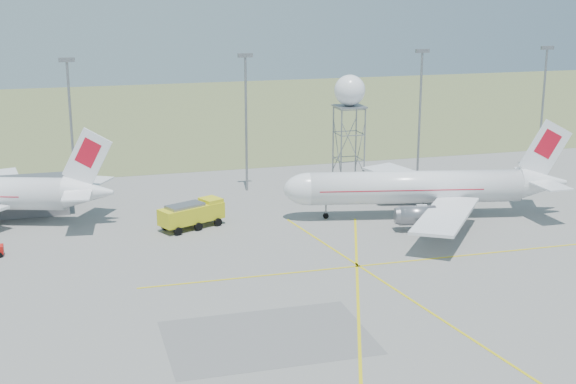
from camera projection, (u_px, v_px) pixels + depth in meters
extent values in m
cube|color=#556A3A|center=(218.00, 113.00, 192.50)|extent=(400.00, 120.00, 0.03)
cube|color=gray|center=(1.00, 199.00, 109.42)|extent=(18.00, 9.00, 3.60)
cylinder|color=gray|center=(72.00, 133.00, 111.85)|extent=(0.36, 0.36, 20.00)
cube|color=gray|center=(67.00, 60.00, 109.26)|extent=(2.20, 0.50, 0.60)
cylinder|color=gray|center=(246.00, 125.00, 118.49)|extent=(0.36, 0.36, 20.00)
cube|color=gray|center=(245.00, 55.00, 115.90)|extent=(2.20, 0.50, 0.60)
cylinder|color=gray|center=(420.00, 116.00, 125.92)|extent=(0.36, 0.36, 20.00)
cube|color=gray|center=(422.00, 51.00, 123.33)|extent=(2.20, 0.50, 0.60)
cylinder|color=gray|center=(542.00, 110.00, 131.76)|extent=(0.36, 0.36, 20.00)
cube|color=gray|center=(547.00, 48.00, 129.17)|extent=(2.20, 0.50, 0.60)
cylinder|color=white|center=(415.00, 187.00, 106.31)|extent=(28.41, 10.06, 4.33)
ellipsoid|color=white|center=(310.00, 189.00, 105.37)|extent=(7.67, 5.67, 4.33)
cube|color=black|center=(300.00, 184.00, 105.12)|extent=(2.10, 2.67, 1.06)
cone|color=white|center=(543.00, 183.00, 107.39)|extent=(7.25, 5.58, 4.33)
cube|color=white|center=(545.00, 149.00, 106.24)|extent=(6.85, 1.75, 8.14)
cube|color=red|center=(547.00, 144.00, 106.06)|extent=(3.72, 1.13, 4.17)
cube|color=white|center=(530.00, 173.00, 110.56)|extent=(4.62, 6.54, 0.19)
cube|color=white|center=(549.00, 185.00, 103.88)|extent=(4.62, 6.54, 0.19)
cube|color=white|center=(411.00, 178.00, 116.09)|extent=(9.24, 18.05, 0.39)
cube|color=white|center=(446.00, 215.00, 97.30)|extent=(14.74, 16.84, 0.39)
cylinder|color=slate|center=(397.00, 190.00, 112.82)|extent=(4.96, 3.38, 2.49)
cylinder|color=slate|center=(417.00, 215.00, 100.71)|extent=(4.96, 3.38, 2.49)
cube|color=red|center=(399.00, 187.00, 106.14)|extent=(22.07, 8.75, 0.13)
cylinder|color=black|center=(326.00, 215.00, 106.44)|extent=(0.90, 0.90, 0.97)
cube|color=black|center=(430.00, 213.00, 107.38)|extent=(2.40, 6.57, 0.97)
cylinder|color=gray|center=(430.00, 209.00, 107.26)|extent=(0.31, 0.31, 1.95)
cone|color=white|center=(89.00, 192.00, 102.95)|extent=(7.35, 6.03, 4.22)
cube|color=white|center=(87.00, 158.00, 101.83)|extent=(6.51, 2.46, 7.94)
cube|color=red|center=(88.00, 153.00, 101.63)|extent=(3.56, 1.50, 4.07)
cube|color=white|center=(92.00, 182.00, 106.11)|extent=(5.06, 6.58, 0.19)
cube|color=white|center=(77.00, 195.00, 99.58)|extent=(5.06, 6.58, 0.19)
cube|color=white|center=(2.00, 183.00, 113.19)|extent=(7.19, 17.41, 0.38)
cylinder|color=gray|center=(341.00, 149.00, 120.69)|extent=(0.23, 0.23, 12.22)
cylinder|color=gray|center=(365.00, 148.00, 121.69)|extent=(0.23, 0.23, 12.22)
cylinder|color=gray|center=(356.00, 143.00, 125.19)|extent=(0.23, 0.23, 12.22)
cylinder|color=gray|center=(333.00, 144.00, 124.19)|extent=(0.23, 0.23, 12.22)
cube|color=gray|center=(349.00, 106.00, 121.39)|extent=(4.36, 4.36, 0.23)
sphere|color=white|center=(350.00, 90.00, 120.77)|extent=(4.70, 4.70, 4.70)
cube|color=yellow|center=(192.00, 214.00, 102.02)|extent=(8.94, 6.15, 2.08)
cube|color=yellow|center=(211.00, 203.00, 103.72)|extent=(3.18, 3.36, 1.33)
cube|color=black|center=(215.00, 202.00, 104.11)|extent=(1.12, 2.28, 0.95)
cube|color=gray|center=(185.00, 206.00, 101.11)|extent=(5.26, 4.05, 0.38)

